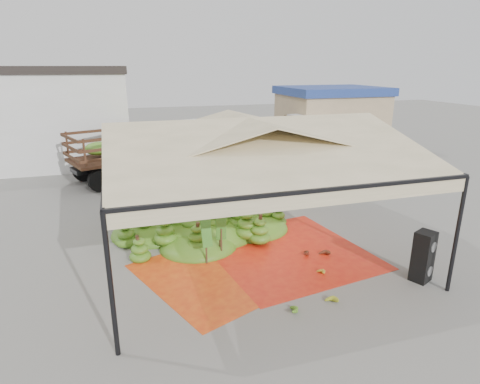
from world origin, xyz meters
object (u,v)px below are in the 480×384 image
object	(u,v)px
banana_heap	(205,214)
vendor	(256,176)
truck_right	(278,136)
truck_left	(152,145)
speaker_stack	(423,256)

from	to	relation	value
banana_heap	vendor	bearing A→B (deg)	47.60
vendor	truck_right	size ratio (longest dim) A/B	0.23
banana_heap	truck_right	bearing A→B (deg)	54.54
banana_heap	truck_left	distance (m)	8.20
banana_heap	truck_left	bearing A→B (deg)	96.70
speaker_stack	vendor	xyz separation A→B (m)	(-1.80, 8.04, 0.22)
speaker_stack	truck_right	bearing A→B (deg)	59.21
vendor	truck_left	size ratio (longest dim) A/B	0.23
banana_heap	vendor	size ratio (longest dim) A/B	3.44
speaker_stack	truck_left	bearing A→B (deg)	88.89
banana_heap	vendor	distance (m)	4.39
banana_heap	truck_right	size ratio (longest dim) A/B	0.78
truck_right	banana_heap	bearing A→B (deg)	-136.52
banana_heap	speaker_stack	world-z (taller)	speaker_stack
vendor	truck_left	xyz separation A→B (m)	(-3.90, 4.86, 0.65)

